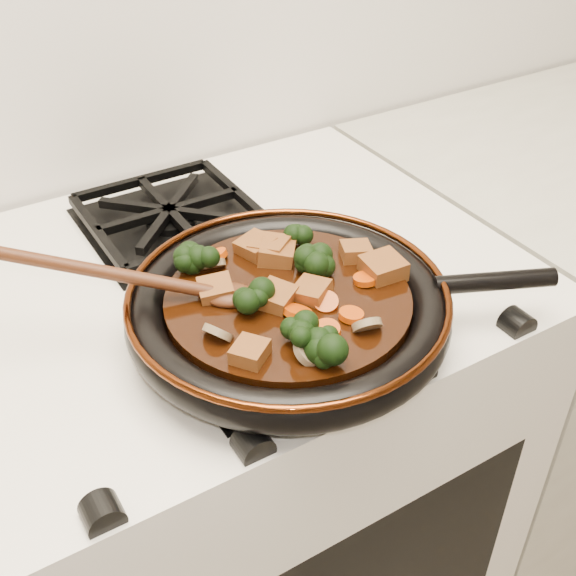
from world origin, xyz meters
TOP-DOWN VIEW (x-y plane):
  - stove at (0.00, 1.69)m, footprint 0.76×0.60m
  - burner_grate_front at (0.00, 1.55)m, footprint 0.23×0.23m
  - burner_grate_back at (0.00, 1.83)m, footprint 0.23×0.23m
  - skillet at (0.02, 1.53)m, footprint 0.46×0.36m
  - braising_sauce at (0.01, 1.53)m, footprint 0.27×0.27m
  - tofu_cube_0 at (-0.00, 1.53)m, footprint 0.05×0.05m
  - tofu_cube_1 at (0.04, 1.52)m, footprint 0.05×0.05m
  - tofu_cube_2 at (0.13, 1.51)m, footprint 0.05×0.05m
  - tofu_cube_3 at (0.12, 1.56)m, footprint 0.05×0.04m
  - tofu_cube_4 at (-0.05, 1.58)m, footprint 0.05×0.04m
  - tofu_cube_5 at (0.03, 1.63)m, footprint 0.05×0.05m
  - tofu_cube_6 at (-0.07, 1.47)m, footprint 0.05×0.05m
  - tofu_cube_7 at (0.04, 1.61)m, footprint 0.06×0.06m
  - tofu_cube_8 at (0.04, 1.60)m, footprint 0.06×0.06m
  - broccoli_floret_0 at (-0.00, 1.42)m, footprint 0.08×0.08m
  - broccoli_floret_1 at (-0.03, 1.54)m, footprint 0.08×0.09m
  - broccoli_floret_2 at (-0.02, 1.46)m, footprint 0.08×0.09m
  - broccoli_floret_3 at (-0.05, 1.63)m, footprint 0.08×0.08m
  - broccoli_floret_4 at (0.07, 1.62)m, footprint 0.08×0.08m
  - broccoli_floret_5 at (0.06, 1.56)m, footprint 0.09×0.08m
  - carrot_coin_0 at (0.01, 1.46)m, footprint 0.03×0.03m
  - carrot_coin_1 at (0.04, 1.50)m, footprint 0.03×0.03m
  - carrot_coin_2 at (0.10, 1.51)m, footprint 0.03×0.03m
  - carrot_coin_3 at (-0.02, 1.64)m, footprint 0.03×0.03m
  - carrot_coin_4 at (0.01, 1.50)m, footprint 0.03×0.03m
  - carrot_coin_5 at (0.05, 1.47)m, footprint 0.03×0.03m
  - mushroom_slice_0 at (0.05, 1.44)m, footprint 0.04×0.03m
  - mushroom_slice_1 at (-0.08, 1.51)m, footprint 0.04×0.04m
  - mushroom_slice_2 at (-0.03, 1.62)m, footprint 0.04×0.03m
  - mushroom_slice_3 at (-0.02, 1.44)m, footprint 0.05×0.05m
  - wooden_spoon at (-0.12, 1.61)m, footprint 0.16×0.11m

SIDE VIEW (x-z plane):
  - stove at x=0.00m, z-range 0.00..0.90m
  - burner_grate_front at x=0.00m, z-range 0.90..0.93m
  - burner_grate_back at x=0.00m, z-range 0.90..0.93m
  - skillet at x=0.02m, z-range 0.92..0.97m
  - braising_sauce at x=0.01m, z-range 0.94..0.96m
  - carrot_coin_0 at x=0.01m, z-range 0.96..0.97m
  - carrot_coin_1 at x=0.04m, z-range 0.95..0.97m
  - carrot_coin_2 at x=0.10m, z-range 0.96..0.97m
  - carrot_coin_3 at x=-0.02m, z-range 0.95..0.97m
  - carrot_coin_4 at x=0.01m, z-range 0.95..0.97m
  - carrot_coin_5 at x=0.05m, z-range 0.96..0.97m
  - mushroom_slice_0 at x=0.05m, z-range 0.95..0.98m
  - mushroom_slice_1 at x=-0.08m, z-range 0.95..0.98m
  - mushroom_slice_2 at x=-0.03m, z-range 0.95..0.98m
  - mushroom_slice_3 at x=-0.02m, z-range 0.95..0.98m
  - tofu_cube_3 at x=0.12m, z-range 0.96..0.98m
  - tofu_cube_6 at x=-0.07m, z-range 0.96..0.98m
  - tofu_cube_1 at x=0.04m, z-range 0.95..0.98m
  - tofu_cube_4 at x=-0.05m, z-range 0.95..0.98m
  - tofu_cube_5 at x=0.03m, z-range 0.95..0.98m
  - tofu_cube_0 at x=0.00m, z-range 0.95..0.98m
  - tofu_cube_8 at x=0.04m, z-range 0.95..0.98m
  - broccoli_floret_4 at x=0.07m, z-range 0.94..1.00m
  - tofu_cube_7 at x=0.04m, z-range 0.95..0.98m
  - tofu_cube_2 at x=0.13m, z-range 0.95..0.98m
  - broccoli_floret_0 at x=0.00m, z-range 0.94..1.00m
  - broccoli_floret_5 at x=0.06m, z-range 0.94..1.00m
  - broccoli_floret_1 at x=-0.03m, z-range 0.94..1.00m
  - broccoli_floret_3 at x=-0.05m, z-range 0.94..1.00m
  - broccoli_floret_2 at x=-0.02m, z-range 0.94..1.01m
  - wooden_spoon at x=-0.12m, z-range 0.84..1.13m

